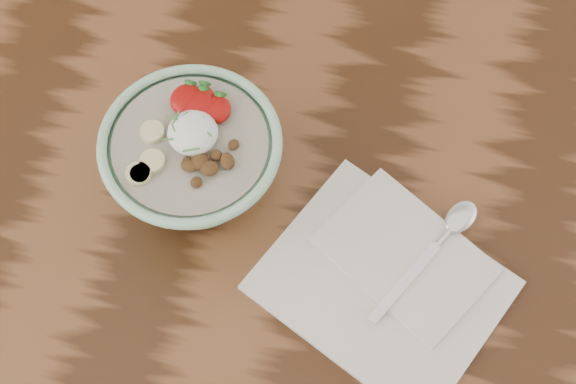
# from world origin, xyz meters

# --- Properties ---
(table) EXTENTS (1.60, 0.90, 0.75)m
(table) POSITION_xyz_m (0.00, 0.00, 0.66)
(table) COLOR #371D0D
(table) RESTS_ON ground
(breakfast_bowl) EXTENTS (0.19, 0.19, 0.13)m
(breakfast_bowl) POSITION_xyz_m (0.03, 0.01, 0.81)
(breakfast_bowl) COLOR #9CD2AC
(breakfast_bowl) RESTS_ON table
(napkin) EXTENTS (0.30, 0.28, 0.01)m
(napkin) POSITION_xyz_m (0.26, -0.05, 0.76)
(napkin) COLOR silver
(napkin) RESTS_ON table
(spoon) EXTENTS (0.11, 0.17, 0.01)m
(spoon) POSITION_xyz_m (0.31, 0.01, 0.77)
(spoon) COLOR silver
(spoon) RESTS_ON napkin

